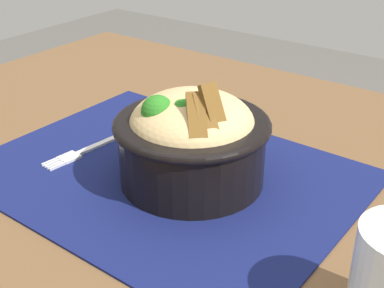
% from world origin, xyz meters
% --- Properties ---
extents(table, '(1.04, 0.84, 0.77)m').
position_xyz_m(table, '(0.00, 0.00, 0.69)').
color(table, brown).
rests_on(table, ground_plane).
extents(placemat, '(0.47, 0.36, 0.00)m').
position_xyz_m(placemat, '(-0.02, 0.02, 0.77)').
color(placemat, '#11194C').
rests_on(placemat, table).
extents(bowl, '(0.19, 0.19, 0.14)m').
position_xyz_m(bowl, '(-0.05, 0.02, 0.83)').
color(bowl, black).
rests_on(bowl, placemat).
extents(fork, '(0.03, 0.13, 0.00)m').
position_xyz_m(fork, '(0.11, 0.05, 0.77)').
color(fork, silver).
rests_on(fork, placemat).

